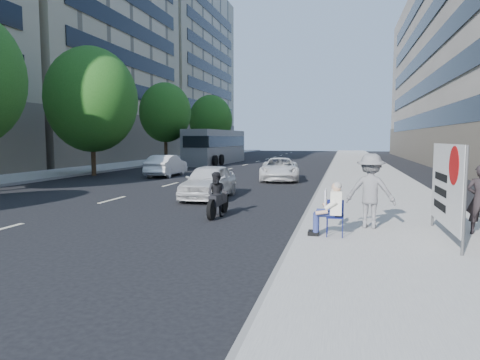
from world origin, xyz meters
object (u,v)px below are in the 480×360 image
(pedestrian_woman, at_px, (480,200))
(jogger, at_px, (370,191))
(white_sedan_far, at_px, (280,169))
(motorcycle, at_px, (217,197))
(seated_protester, at_px, (330,206))
(white_sedan_mid, at_px, (166,166))
(white_sedan_near, at_px, (209,181))
(protest_banner, at_px, (447,185))
(bus, at_px, (216,147))

(pedestrian_woman, bearing_deg, jogger, 15.96)
(white_sedan_far, bearing_deg, pedestrian_woman, -70.91)
(jogger, xyz_separation_m, motorcycle, (-4.57, 1.39, -0.48))
(seated_protester, height_order, white_sedan_mid, seated_protester)
(pedestrian_woman, relative_size, white_sedan_far, 0.36)
(white_sedan_far, bearing_deg, white_sedan_mid, 164.51)
(white_sedan_near, bearing_deg, white_sedan_far, 76.53)
(protest_banner, height_order, white_sedan_far, protest_banner)
(protest_banner, xyz_separation_m, white_sedan_far, (-6.00, 14.49, -0.74))
(jogger, relative_size, pedestrian_woman, 1.13)
(white_sedan_mid, bearing_deg, pedestrian_woman, 132.24)
(jogger, distance_m, white_sedan_near, 8.09)
(pedestrian_woman, xyz_separation_m, motorcycle, (-7.10, 1.60, -0.37))
(seated_protester, height_order, pedestrian_woman, pedestrian_woman)
(bus, bearing_deg, protest_banner, -62.02)
(jogger, height_order, white_sedan_near, jogger)
(white_sedan_near, xyz_separation_m, white_sedan_far, (1.73, 8.33, -0.04))
(motorcycle, bearing_deg, pedestrian_woman, -12.03)
(pedestrian_woman, relative_size, motorcycle, 0.84)
(bus, bearing_deg, pedestrian_woman, -60.12)
(seated_protester, xyz_separation_m, white_sedan_near, (-5.13, 6.47, -0.17))
(white_sedan_mid, bearing_deg, motorcycle, 117.25)
(protest_banner, height_order, motorcycle, protest_banner)
(protest_banner, bearing_deg, white_sedan_far, 112.50)
(seated_protester, xyz_separation_m, bus, (-12.05, 30.43, 0.76))
(motorcycle, bearing_deg, bus, 107.59)
(white_sedan_near, bearing_deg, motorcycle, -70.20)
(jogger, bearing_deg, pedestrian_woman, -176.98)
(seated_protester, relative_size, white_sedan_far, 0.27)
(seated_protester, relative_size, white_sedan_near, 0.32)
(white_sedan_near, bearing_deg, protest_banner, -40.34)
(white_sedan_far, bearing_deg, white_sedan_near, -109.19)
(seated_protester, bearing_deg, pedestrian_woman, 15.32)
(motorcycle, bearing_deg, white_sedan_near, 112.25)
(protest_banner, xyz_separation_m, white_sedan_mid, (-13.69, 15.58, -0.70))
(jogger, relative_size, white_sedan_far, 0.40)
(pedestrian_woman, bearing_deg, white_sedan_far, -42.62)
(white_sedan_near, xyz_separation_m, bus, (-6.92, 23.96, 0.93))
(white_sedan_near, relative_size, white_sedan_far, 0.86)
(white_sedan_mid, height_order, motorcycle, motorcycle)
(jogger, distance_m, motorcycle, 4.80)
(jogger, relative_size, motorcycle, 0.95)
(seated_protester, bearing_deg, protest_banner, 6.63)
(seated_protester, distance_m, white_sedan_mid, 19.37)
(white_sedan_mid, bearing_deg, protest_banner, 129.17)
(protest_banner, height_order, white_sedan_mid, protest_banner)
(pedestrian_woman, bearing_deg, seated_protester, 36.14)
(seated_protester, height_order, white_sedan_far, seated_protester)
(pedestrian_woman, xyz_separation_m, white_sedan_near, (-8.64, 5.51, -0.30))
(protest_banner, bearing_deg, bus, 115.93)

